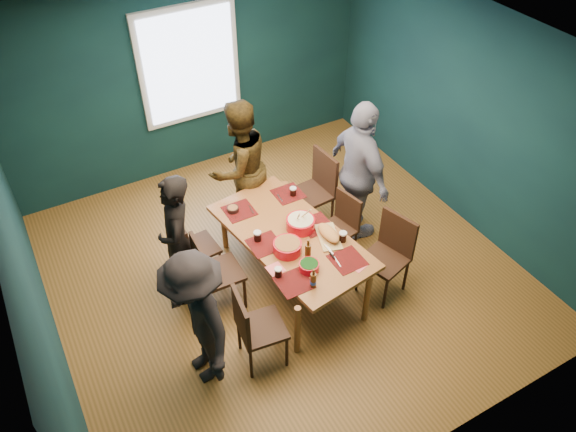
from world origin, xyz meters
name	(u,v)px	position (x,y,z in m)	size (l,w,h in m)	color
room	(269,164)	(0.00, 0.27, 1.37)	(5.01, 5.01, 2.71)	#905F29
dining_table	(291,239)	(0.01, -0.18, 0.66)	(1.22, 2.02, 0.72)	#A25630
chair_left_far	(190,245)	(-0.94, 0.40, 0.53)	(0.44, 0.44, 0.90)	black
chair_left_mid	(211,269)	(-0.89, -0.09, 0.56)	(0.45, 0.45, 0.97)	black
chair_left_near	(253,325)	(-0.84, -0.94, 0.56)	(0.48, 0.48, 0.95)	black
chair_right_far	(317,185)	(0.79, 0.55, 0.59)	(0.50, 0.50, 1.02)	black
chair_right_mid	(342,222)	(0.75, -0.07, 0.49)	(0.45, 0.45, 0.85)	black
chair_right_near	(390,249)	(0.91, -0.77, 0.57)	(0.55, 0.55, 0.98)	black
person_far_left	(178,241)	(-1.10, 0.23, 0.80)	(0.58, 0.38, 1.59)	black
person_back	(239,167)	(-0.03, 1.01, 0.86)	(0.84, 0.65, 1.73)	black
person_right	(360,173)	(1.12, 0.16, 0.91)	(1.07, 0.44, 1.82)	silver
person_near_left	(197,320)	(-1.32, -0.81, 0.78)	(1.01, 0.58, 1.56)	black
bowl_salad	(287,247)	(-0.15, -0.39, 0.79)	(0.30, 0.30, 0.12)	red
bowl_dumpling	(301,223)	(0.15, -0.14, 0.79)	(0.31, 0.31, 0.29)	red
bowl_herbs	(309,266)	(-0.09, -0.72, 0.77)	(0.21, 0.21, 0.09)	red
cutting_board	(329,234)	(0.33, -0.42, 0.78)	(0.33, 0.55, 0.12)	tan
small_bowl	(233,209)	(-0.37, 0.47, 0.75)	(0.13, 0.13, 0.06)	black
beer_bottle_a	(313,280)	(-0.17, -0.93, 0.81)	(0.06, 0.06, 0.23)	#49270D
beer_bottle_b	(308,251)	(-0.01, -0.57, 0.82)	(0.06, 0.06, 0.24)	#49270D
cola_glass_a	(278,272)	(-0.40, -0.65, 0.78)	(0.08, 0.08, 0.11)	black
cola_glass_b	(343,236)	(0.44, -0.54, 0.79)	(0.08, 0.08, 0.12)	black
cola_glass_c	(293,191)	(0.36, 0.39, 0.78)	(0.08, 0.08, 0.11)	black
cola_glass_d	(257,236)	(-0.34, -0.09, 0.79)	(0.08, 0.08, 0.12)	black
napkin_a	(316,223)	(0.33, -0.16, 0.73)	(0.14, 0.14, 0.00)	#EF646D
napkin_b	(275,269)	(-0.38, -0.55, 0.73)	(0.16, 0.16, 0.00)	#EF646D
napkin_c	(357,265)	(0.37, -0.91, 0.73)	(0.16, 0.16, 0.00)	#EF646D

